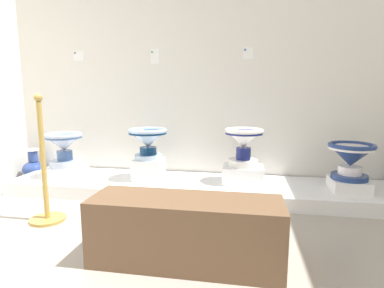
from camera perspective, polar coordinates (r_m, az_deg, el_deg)
name	(u,v)px	position (r m, az deg, el deg)	size (l,w,h in m)	color
ground_plane	(153,283)	(1.84, -7.29, -24.18)	(6.38, 5.39, 0.02)	#A3998C
wall_back	(202,54)	(3.46, 1.94, 16.40)	(4.58, 0.06, 2.88)	silver
display_platform	(196,188)	(3.15, 0.73, -8.16)	(3.80, 0.76, 0.13)	white
plinth_block_slender_white	(66,171)	(3.58, -22.39, -4.72)	(0.37, 0.32, 0.11)	white
antique_toilet_slender_white	(64,145)	(3.53, -22.67, -0.16)	(0.39, 0.39, 0.36)	#A7B5CE
plinth_block_rightmost	(149,169)	(3.24, -8.08, -4.59)	(0.29, 0.29, 0.21)	white
antique_toilet_rightmost	(148,139)	(3.18, -8.20, 0.94)	(0.40, 0.40, 0.32)	#A6BFDC
plinth_block_leftmost	(243,174)	(3.13, 9.42, -5.55)	(0.40, 0.32, 0.17)	white
antique_toilet_leftmost	(244,141)	(3.06, 9.58, 0.51)	(0.38, 0.38, 0.38)	white
plinth_block_tall_cobalt	(349,185)	(3.17, 27.08, -6.80)	(0.31, 0.32, 0.11)	white
antique_toilet_tall_cobalt	(351,156)	(3.11, 27.44, -2.07)	(0.40, 0.40, 0.33)	navy
info_placard_first	(78,56)	(3.89, -20.38, 15.13)	(0.12, 0.01, 0.11)	white
info_placard_second	(155,56)	(3.53, -6.92, 15.88)	(0.10, 0.01, 0.15)	white
info_placard_third	(248,53)	(3.39, 10.38, 16.26)	(0.10, 0.01, 0.12)	white
decorative_vase_spare	(34,167)	(4.11, -27.33, -3.89)	(0.26, 0.26, 0.37)	white
stanchion_post_near_left	(45,187)	(2.71, -25.62, -7.18)	(0.27, 0.27, 1.01)	#B69243
museum_bench	(186,231)	(1.90, -1.18, -15.84)	(1.13, 0.36, 0.40)	brown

